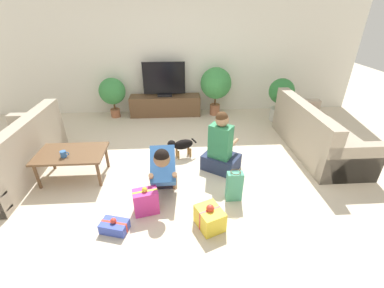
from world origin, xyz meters
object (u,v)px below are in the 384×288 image
at_px(tv_console, 165,105).
at_px(gift_box_a, 146,201).
at_px(potted_plant_corner_right, 281,95).
at_px(gift_box_c, 210,218).
at_px(potted_plant_back_right, 216,84).
at_px(potted_plant_back_left, 112,92).
at_px(coffee_table, 71,155).
at_px(sofa_right, 315,134).
at_px(gift_box_b, 114,226).
at_px(mug, 64,154).
at_px(person_kneeling, 163,168).
at_px(person_sitting, 221,150).
at_px(tv, 164,81).
at_px(sofa_left, 13,156).
at_px(dog, 180,145).
at_px(gift_bag_a, 234,186).

distance_m(tv_console, gift_box_a, 3.21).
relative_size(potted_plant_corner_right, gift_box_c, 2.34).
distance_m(tv_console, potted_plant_back_right, 1.24).
distance_m(potted_plant_back_left, gift_box_c, 3.89).
relative_size(coffee_table, gift_box_c, 2.41).
relative_size(sofa_right, potted_plant_corner_right, 2.17).
bearing_deg(gift_box_a, sofa_right, 26.38).
bearing_deg(gift_box_b, mug, 130.22).
relative_size(potted_plant_back_left, person_kneeling, 1.10).
height_order(potted_plant_back_left, gift_box_b, potted_plant_back_left).
bearing_deg(person_sitting, potted_plant_corner_right, -95.43).
bearing_deg(tv, potted_plant_corner_right, -10.73).
relative_size(sofa_left, person_sitting, 2.07).
distance_m(person_kneeling, gift_box_c, 0.94).
distance_m(potted_plant_back_right, gift_box_a, 3.46).
bearing_deg(tv_console, dog, -81.17).
distance_m(sofa_right, tv, 3.24).
bearing_deg(gift_box_c, gift_bag_a, 50.63).
distance_m(gift_box_b, mug, 1.34).
relative_size(dog, gift_box_c, 1.29).
relative_size(sofa_right, gift_box_a, 5.34).
height_order(coffee_table, dog, coffee_table).
bearing_deg(mug, potted_plant_back_right, 44.97).
height_order(gift_box_a, mug, mug).
distance_m(gift_box_b, gift_bag_a, 1.53).
height_order(coffee_table, mug, mug).
bearing_deg(sofa_left, potted_plant_back_right, 123.26).
relative_size(potted_plant_back_right, gift_box_c, 2.73).
height_order(sofa_right, tv_console, sofa_right).
xyz_separation_m(potted_plant_corner_right, gift_bag_a, (-1.52, -2.57, -0.35)).
height_order(gift_box_a, gift_box_c, gift_box_a).
distance_m(tv_console, person_kneeling, 2.77).
xyz_separation_m(tv_console, tv, (0.00, 0.00, 0.56)).
relative_size(potted_plant_corner_right, dog, 1.82).
distance_m(tv_console, gift_bag_a, 3.19).
xyz_separation_m(potted_plant_corner_right, mug, (-3.81, -2.04, -0.10)).
distance_m(sofa_left, tv, 3.17).
height_order(sofa_left, person_kneeling, sofa_left).
bearing_deg(tv, gift_box_c, -80.34).
bearing_deg(coffee_table, gift_box_b, -54.47).
distance_m(potted_plant_corner_right, mug, 4.32).
bearing_deg(person_sitting, sofa_left, 33.24).
height_order(sofa_left, person_sitting, person_sitting).
bearing_deg(tv_console, person_sitting, -68.81).
height_order(gift_box_a, gift_bag_a, gift_bag_a).
bearing_deg(person_sitting, gift_box_b, 74.73).
xyz_separation_m(tv_console, gift_box_b, (-0.49, -3.49, -0.16)).
xyz_separation_m(sofa_left, person_kneeling, (2.24, -0.53, 0.05)).
xyz_separation_m(tv, person_kneeling, (0.05, -2.77, -0.44)).
xyz_separation_m(tv_console, person_sitting, (0.90, -2.33, 0.13)).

